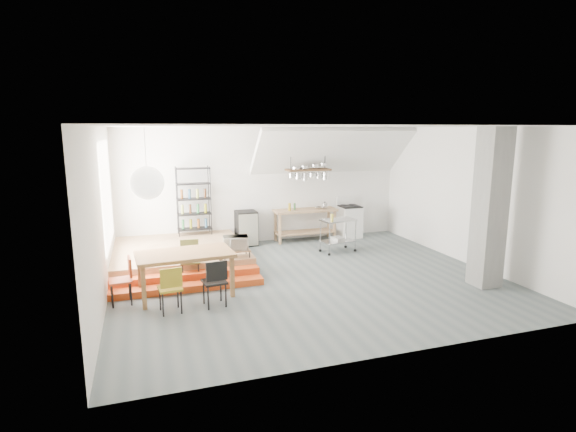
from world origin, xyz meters
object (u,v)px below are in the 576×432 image
object	(u,v)px
stove	(349,221)
dining_table	(185,257)
rolling_cart	(338,231)
mini_fridge	(246,228)

from	to	relation	value
stove	dining_table	world-z (taller)	stove
stove	dining_table	size ratio (longest dim) A/B	0.63
rolling_cart	stove	bearing A→B (deg)	44.19
stove	dining_table	xyz separation A→B (m)	(-5.07, -3.36, 0.28)
mini_fridge	stove	bearing A→B (deg)	-0.81
stove	mini_fridge	bearing A→B (deg)	179.19
rolling_cart	mini_fridge	distance (m)	2.56
rolling_cart	dining_table	bearing A→B (deg)	-164.78
rolling_cart	mini_fridge	size ratio (longest dim) A/B	1.00
stove	rolling_cart	world-z (taller)	stove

